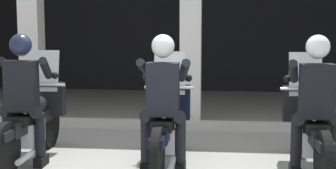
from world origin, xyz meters
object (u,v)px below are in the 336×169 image
(police_officer_right, at_px, (316,94))
(motorcycle_left, at_px, (33,120))
(police_officer_left, at_px, (23,88))
(motorcycle_center, at_px, (166,125))
(police_officer_center, at_px, (163,92))
(motorcycle_right, at_px, (310,127))

(police_officer_right, bearing_deg, motorcycle_left, -177.45)
(motorcycle_left, relative_size, police_officer_left, 1.29)
(motorcycle_center, distance_m, police_officer_right, 1.76)
(police_officer_center, xyz_separation_m, police_officer_right, (1.69, 0.02, 0.00))
(police_officer_right, bearing_deg, motorcycle_right, 98.42)
(motorcycle_right, distance_m, police_officer_right, 0.52)
(police_officer_center, distance_m, motorcycle_right, 1.77)
(police_officer_center, height_order, motorcycle_right, police_officer_center)
(motorcycle_right, bearing_deg, police_officer_center, -160.99)
(police_officer_left, distance_m, police_officer_center, 1.69)
(police_officer_left, distance_m, motorcycle_right, 3.42)
(motorcycle_center, relative_size, motorcycle_right, 1.00)
(motorcycle_left, distance_m, motorcycle_right, 3.38)
(motorcycle_left, relative_size, motorcycle_center, 1.00)
(police_officer_left, height_order, police_officer_right, same)
(motorcycle_center, xyz_separation_m, motorcycle_right, (1.69, 0.02, 0.00))
(motorcycle_center, bearing_deg, motorcycle_left, 179.98)
(motorcycle_left, bearing_deg, police_officer_left, -81.54)
(motorcycle_left, xyz_separation_m, motorcycle_center, (1.69, -0.10, 0.00))
(motorcycle_left, distance_m, police_officer_right, 3.43)
(motorcycle_left, xyz_separation_m, police_officer_center, (1.69, -0.39, 0.44))
(motorcycle_left, height_order, motorcycle_center, same)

